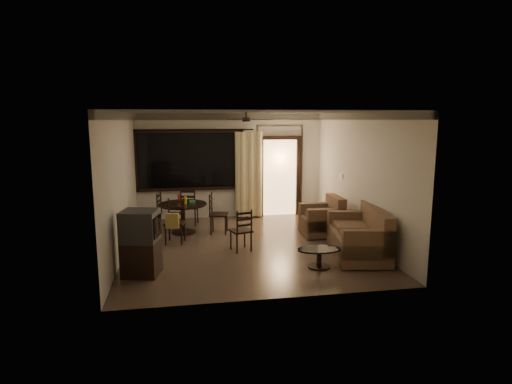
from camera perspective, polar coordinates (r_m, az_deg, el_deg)
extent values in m
plane|color=#7F6651|center=(9.18, -1.26, -7.15)|extent=(5.50, 5.50, 0.00)
plane|color=beige|center=(11.58, -3.37, 3.49)|extent=(5.00, 0.00, 5.00)
plane|color=beige|center=(6.21, 2.57, -2.13)|extent=(5.00, 0.00, 5.00)
plane|color=beige|center=(8.85, -17.51, 1.05)|extent=(0.00, 5.50, 5.50)
plane|color=beige|center=(9.57, 13.68, 1.87)|extent=(0.00, 5.50, 5.50)
plane|color=white|center=(8.78, -1.33, 10.61)|extent=(5.50, 5.50, 0.00)
cube|color=black|center=(11.45, -8.85, 4.20)|extent=(2.70, 0.04, 1.45)
cylinder|color=black|center=(11.32, -8.43, 8.22)|extent=(3.20, 0.03, 0.03)
cube|color=#FFC684|center=(11.81, 3.20, 1.90)|extent=(0.91, 0.03, 2.08)
cube|color=white|center=(10.54, 11.30, 2.13)|extent=(0.02, 0.18, 0.12)
cylinder|color=black|center=(8.78, -1.33, 10.21)|extent=(0.03, 0.03, 0.12)
cylinder|color=black|center=(8.78, -1.32, 9.63)|extent=(0.16, 0.16, 0.08)
cylinder|color=black|center=(10.16, -9.74, -1.63)|extent=(1.12, 1.12, 0.04)
cylinder|color=black|center=(10.24, -9.69, -3.48)|extent=(0.11, 0.11, 0.66)
cylinder|color=black|center=(10.32, -9.63, -5.28)|extent=(0.56, 0.56, 0.03)
cylinder|color=maroon|center=(10.20, -10.22, -0.86)|extent=(0.06, 0.06, 0.22)
cylinder|color=gold|center=(10.08, -9.40, -1.08)|extent=(0.06, 0.06, 0.18)
cube|color=#288847|center=(10.22, -8.49, -1.27)|extent=(0.14, 0.10, 0.05)
cube|color=black|center=(10.41, -13.76, -2.81)|extent=(0.50, 0.50, 0.04)
cube|color=black|center=(10.07, -4.96, -2.99)|extent=(0.50, 0.50, 0.04)
cube|color=black|center=(9.41, -10.77, -4.06)|extent=(0.50, 0.50, 0.04)
cube|color=#AD974A|center=(9.17, -11.11, -3.80)|extent=(0.29, 0.14, 0.32)
cube|color=black|center=(10.98, -8.85, -1.99)|extent=(0.50, 0.50, 0.04)
cube|color=black|center=(7.72, -15.03, -8.49)|extent=(0.70, 0.66, 0.60)
cube|color=black|center=(7.57, -15.22, -4.39)|extent=(0.70, 0.66, 0.54)
cube|color=black|center=(7.48, -13.02, -4.46)|extent=(0.12, 0.42, 0.37)
cube|color=#4E2E24|center=(8.71, 13.37, -6.73)|extent=(1.21, 1.88, 0.44)
cube|color=#4E2E24|center=(8.70, 15.74, -4.40)|extent=(0.52, 1.75, 0.71)
cube|color=#4E2E24|center=(7.93, 14.71, -6.81)|extent=(0.95, 0.35, 0.54)
cube|color=#4E2E24|center=(9.38, 12.35, -4.12)|extent=(0.95, 0.35, 0.54)
cube|color=#4E2E24|center=(8.63, 13.08, -5.15)|extent=(0.91, 1.61, 0.13)
cube|color=#4E2E24|center=(10.05, 8.69, -4.41)|extent=(0.89, 0.89, 0.41)
cube|color=#4E2E24|center=(10.08, 10.56, -2.43)|extent=(0.22, 0.88, 0.67)
cube|color=#4E2E24|center=(9.68, 9.35, -3.72)|extent=(0.88, 0.20, 0.52)
cube|color=#4E2E24|center=(10.32, 8.14, -2.83)|extent=(0.88, 0.20, 0.52)
cube|color=#4E2E24|center=(9.98, 8.45, -3.10)|extent=(0.63, 0.68, 0.12)
ellipsoid|color=navy|center=(9.95, 8.46, -2.48)|extent=(0.37, 0.31, 0.11)
ellipsoid|color=black|center=(7.88, 8.44, -7.57)|extent=(0.81, 0.48, 0.03)
cylinder|color=black|center=(7.93, 8.41, -8.74)|extent=(0.09, 0.09, 0.32)
cylinder|color=black|center=(7.99, 8.38, -9.81)|extent=(0.39, 0.39, 0.03)
cube|color=black|center=(8.75, -2.03, -5.18)|extent=(0.48, 0.48, 0.04)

